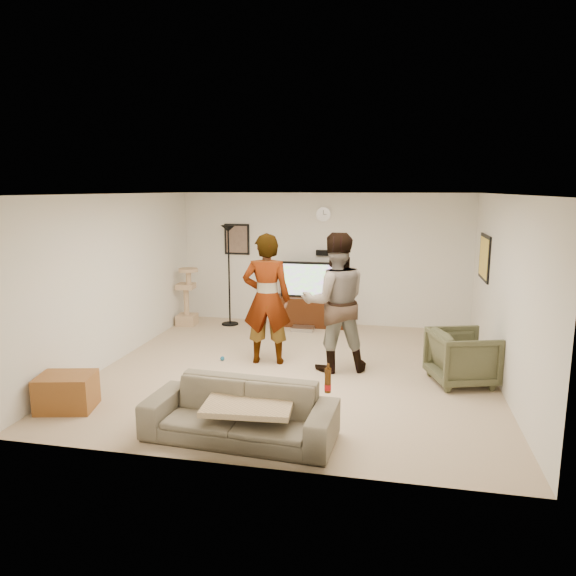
% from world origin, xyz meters
% --- Properties ---
extents(floor, '(5.50, 5.50, 0.02)m').
position_xyz_m(floor, '(0.00, 0.00, -0.01)').
color(floor, tan).
rests_on(floor, ground).
extents(ceiling, '(5.50, 5.50, 0.02)m').
position_xyz_m(ceiling, '(0.00, 0.00, 2.51)').
color(ceiling, silver).
rests_on(ceiling, wall_back).
extents(wall_back, '(5.50, 0.04, 2.50)m').
position_xyz_m(wall_back, '(0.00, 2.75, 1.25)').
color(wall_back, white).
rests_on(wall_back, floor).
extents(wall_front, '(5.50, 0.04, 2.50)m').
position_xyz_m(wall_front, '(0.00, -2.75, 1.25)').
color(wall_front, white).
rests_on(wall_front, floor).
extents(wall_left, '(0.04, 5.50, 2.50)m').
position_xyz_m(wall_left, '(-2.75, 0.00, 1.25)').
color(wall_left, white).
rests_on(wall_left, floor).
extents(wall_right, '(0.04, 5.50, 2.50)m').
position_xyz_m(wall_right, '(2.75, 0.00, 1.25)').
color(wall_right, white).
rests_on(wall_right, floor).
extents(wall_clock, '(0.26, 0.04, 0.26)m').
position_xyz_m(wall_clock, '(0.00, 2.72, 2.10)').
color(wall_clock, white).
rests_on(wall_clock, wall_back).
extents(wall_speaker, '(0.25, 0.10, 0.10)m').
position_xyz_m(wall_speaker, '(0.00, 2.69, 1.38)').
color(wall_speaker, black).
rests_on(wall_speaker, wall_back).
extents(picture_back, '(0.42, 0.03, 0.52)m').
position_xyz_m(picture_back, '(-1.70, 2.73, 1.60)').
color(picture_back, brown).
rests_on(picture_back, wall_back).
extents(picture_right, '(0.03, 0.78, 0.62)m').
position_xyz_m(picture_right, '(2.73, 1.60, 1.50)').
color(picture_right, '#F9C449').
rests_on(picture_right, wall_right).
extents(tv_stand, '(1.33, 0.45, 0.56)m').
position_xyz_m(tv_stand, '(-0.20, 2.50, 0.28)').
color(tv_stand, black).
rests_on(tv_stand, floor).
extents(console_box, '(0.40, 0.30, 0.07)m').
position_xyz_m(console_box, '(-0.28, 2.11, 0.04)').
color(console_box, '#B7B7BA').
rests_on(console_box, floor).
extents(tv, '(1.12, 0.08, 0.67)m').
position_xyz_m(tv, '(-0.20, 2.50, 0.89)').
color(tv, black).
rests_on(tv, tv_stand).
extents(tv_screen, '(1.03, 0.01, 0.59)m').
position_xyz_m(tv_screen, '(-0.20, 2.46, 0.89)').
color(tv_screen, '#64DD3D').
rests_on(tv_screen, tv).
extents(floor_lamp, '(0.32, 0.32, 1.90)m').
position_xyz_m(floor_lamp, '(-1.73, 2.27, 0.95)').
color(floor_lamp, black).
rests_on(floor_lamp, floor).
extents(cat_tree, '(0.38, 0.38, 1.11)m').
position_xyz_m(cat_tree, '(-2.53, 2.09, 0.55)').
color(cat_tree, tan).
rests_on(cat_tree, floor).
extents(person_left, '(0.76, 0.55, 1.94)m').
position_xyz_m(person_left, '(-0.49, 0.23, 0.97)').
color(person_left, '#A1A6B2').
rests_on(person_left, floor).
extents(person_right, '(1.14, 1.00, 1.98)m').
position_xyz_m(person_right, '(0.53, 0.13, 0.99)').
color(person_right, navy).
rests_on(person_right, floor).
extents(sofa, '(2.03, 0.90, 0.58)m').
position_xyz_m(sofa, '(-0.18, -2.21, 0.29)').
color(sofa, '#696151').
rests_on(sofa, floor).
extents(throw_blanket, '(0.95, 0.76, 0.06)m').
position_xyz_m(throw_blanket, '(-0.08, -2.21, 0.39)').
color(throw_blanket, tan).
rests_on(throw_blanket, sofa).
extents(beer_bottle, '(0.06, 0.06, 0.25)m').
position_xyz_m(beer_bottle, '(0.73, -2.21, 0.70)').
color(beer_bottle, '#452307').
rests_on(beer_bottle, sofa).
extents(armchair, '(0.99, 0.97, 0.72)m').
position_xyz_m(armchair, '(2.27, -0.09, 0.36)').
color(armchair, '#454730').
rests_on(armchair, floor).
extents(side_table, '(0.72, 0.60, 0.42)m').
position_xyz_m(side_table, '(-2.40, -1.91, 0.21)').
color(side_table, brown).
rests_on(side_table, floor).
extents(toy_ball, '(0.07, 0.07, 0.07)m').
position_xyz_m(toy_ball, '(-1.17, 0.17, 0.03)').
color(toy_ball, '#195A85').
rests_on(toy_ball, floor).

